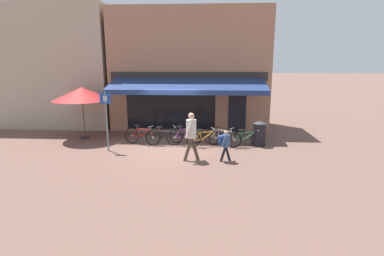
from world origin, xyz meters
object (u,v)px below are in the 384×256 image
at_px(bicycle_red, 142,136).
at_px(bicycle_purple, 185,136).
at_px(bicycle_black, 165,136).
at_px(bicycle_orange, 205,139).
at_px(pedestrian_adult, 191,131).
at_px(bicycle_green, 246,139).
at_px(bicycle_silver, 222,138).
at_px(cafe_parasol, 82,94).
at_px(parking_sign, 106,115).
at_px(pedestrian_child, 225,142).
at_px(litter_bin, 259,133).

relative_size(bicycle_red, bicycle_purple, 1.07).
distance_m(bicycle_black, bicycle_orange, 1.81).
distance_m(bicycle_red, pedestrian_adult, 3.19).
bearing_deg(bicycle_red, bicycle_orange, 11.32).
bearing_deg(bicycle_orange, pedestrian_adult, -128.19).
bearing_deg(bicycle_orange, bicycle_purple, 137.73).
bearing_deg(bicycle_purple, bicycle_green, -27.34).
height_order(bicycle_purple, pedestrian_adult, pedestrian_adult).
xyz_separation_m(bicycle_silver, cafe_parasol, (-6.64, 1.02, 1.78)).
bearing_deg(bicycle_green, bicycle_red, 159.53).
bearing_deg(bicycle_silver, bicycle_black, -156.46).
bearing_deg(bicycle_red, parking_sign, -123.68).
bearing_deg(pedestrian_child, parking_sign, 173.11).
distance_m(bicycle_purple, pedestrian_child, 2.76).
bearing_deg(bicycle_green, bicycle_silver, 159.11).
relative_size(pedestrian_adult, pedestrian_child, 1.54).
height_order(bicycle_red, bicycle_silver, bicycle_red).
distance_m(bicycle_green, pedestrian_child, 2.28).
xyz_separation_m(bicycle_silver, bicycle_green, (1.04, -0.03, -0.03)).
distance_m(bicycle_black, bicycle_green, 3.62).
bearing_deg(bicycle_silver, litter_bin, 33.32).
bearing_deg(parking_sign, litter_bin, 10.16).
distance_m(bicycle_purple, parking_sign, 3.55).
height_order(bicycle_red, pedestrian_child, pedestrian_child).
bearing_deg(bicycle_silver, bicycle_purple, -158.59).
bearing_deg(cafe_parasol, pedestrian_child, -24.58).
relative_size(bicycle_silver, litter_bin, 1.45).
height_order(bicycle_red, pedestrian_adult, pedestrian_adult).
bearing_deg(bicycle_black, pedestrian_adult, -82.24).
bearing_deg(cafe_parasol, litter_bin, -5.76).
bearing_deg(bicycle_orange, bicycle_green, -20.40).
bearing_deg(bicycle_red, bicycle_green, 14.22).
bearing_deg(pedestrian_child, bicycle_green, 67.80).
relative_size(bicycle_red, pedestrian_child, 1.46).
height_order(litter_bin, cafe_parasol, cafe_parasol).
xyz_separation_m(pedestrian_child, litter_bin, (1.63, 2.20, -0.17)).
xyz_separation_m(pedestrian_adult, litter_bin, (2.89, 2.15, -0.56)).
xyz_separation_m(bicycle_purple, parking_sign, (-3.16, -1.14, 1.13)).
distance_m(bicycle_red, bicycle_green, 4.64).
bearing_deg(pedestrian_child, cafe_parasol, 160.80).
bearing_deg(bicycle_silver, cafe_parasol, -161.68).
xyz_separation_m(pedestrian_child, parking_sign, (-4.82, 1.05, 0.79)).
xyz_separation_m(bicycle_green, parking_sign, (-5.86, -0.94, 1.16)).
bearing_deg(litter_bin, bicycle_orange, -172.62).
height_order(litter_bin, parking_sign, parking_sign).
height_order(bicycle_red, bicycle_black, bicycle_red).
xyz_separation_m(bicycle_black, pedestrian_child, (2.57, -2.18, 0.36)).
distance_m(bicycle_orange, parking_sign, 4.28).
distance_m(bicycle_orange, pedestrian_adult, 2.04).
bearing_deg(bicycle_purple, parking_sign, 176.55).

